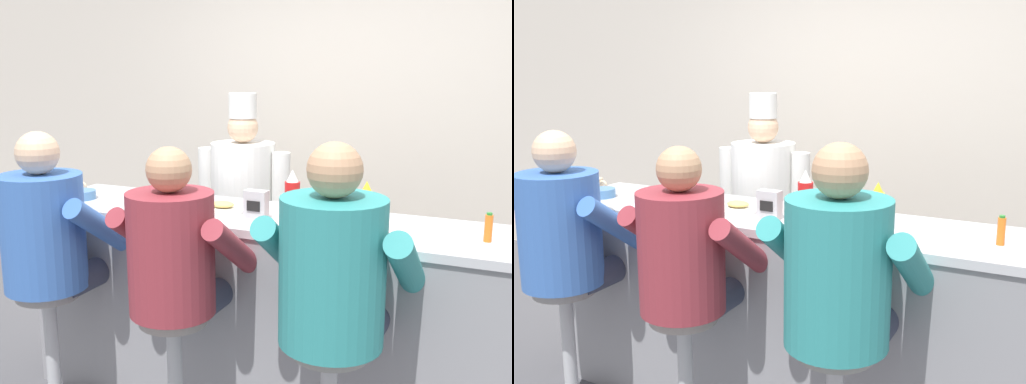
% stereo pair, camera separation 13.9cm
% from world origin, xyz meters
% --- Properties ---
extents(wall_back, '(10.00, 0.06, 2.70)m').
position_xyz_m(wall_back, '(0.00, 1.84, 1.35)').
color(wall_back, beige).
rests_on(wall_back, ground_plane).
extents(diner_counter, '(2.74, 0.60, 1.05)m').
position_xyz_m(diner_counter, '(0.00, 0.30, 0.53)').
color(diner_counter, gray).
rests_on(diner_counter, ground_plane).
extents(ketchup_bottle_red, '(0.07, 0.07, 0.25)m').
position_xyz_m(ketchup_bottle_red, '(0.09, 0.26, 1.16)').
color(ketchup_bottle_red, red).
rests_on(ketchup_bottle_red, diner_counter).
extents(mustard_bottle_yellow, '(0.06, 0.06, 0.24)m').
position_xyz_m(mustard_bottle_yellow, '(0.47, 0.18, 1.16)').
color(mustard_bottle_yellow, yellow).
rests_on(mustard_bottle_yellow, diner_counter).
extents(hot_sauce_bottle_orange, '(0.03, 0.03, 0.13)m').
position_xyz_m(hot_sauce_bottle_orange, '(0.97, 0.27, 1.11)').
color(hot_sauce_bottle_orange, orange).
rests_on(hot_sauce_bottle_orange, diner_counter).
extents(water_pitcher_clear, '(0.13, 0.11, 0.19)m').
position_xyz_m(water_pitcher_clear, '(0.23, 0.31, 1.14)').
color(water_pitcher_clear, silver).
rests_on(water_pitcher_clear, diner_counter).
extents(breakfast_plate, '(0.27, 0.27, 0.05)m').
position_xyz_m(breakfast_plate, '(-0.31, 0.29, 1.06)').
color(breakfast_plate, white).
rests_on(breakfast_plate, diner_counter).
extents(cereal_bowl, '(0.15, 0.15, 0.05)m').
position_xyz_m(cereal_bowl, '(-1.16, 0.22, 1.07)').
color(cereal_bowl, '#4C7FB7').
rests_on(cereal_bowl, diner_counter).
extents(coffee_mug_white, '(0.12, 0.08, 0.09)m').
position_xyz_m(coffee_mug_white, '(0.43, 0.08, 1.10)').
color(coffee_mug_white, white).
rests_on(coffee_mug_white, diner_counter).
extents(coffee_mug_tan, '(0.14, 0.10, 0.08)m').
position_xyz_m(coffee_mug_tan, '(-1.29, 0.31, 1.09)').
color(coffee_mug_tan, beige).
rests_on(coffee_mug_tan, diner_counter).
extents(napkin_dispenser_chrome, '(0.11, 0.07, 0.14)m').
position_xyz_m(napkin_dispenser_chrome, '(-0.08, 0.21, 1.12)').
color(napkin_dispenser_chrome, silver).
rests_on(napkin_dispenser_chrome, diner_counter).
extents(diner_seated_blue, '(0.61, 0.60, 1.48)m').
position_xyz_m(diner_seated_blue, '(-1.01, -0.22, 0.95)').
color(diner_seated_blue, '#B2B5BA').
rests_on(diner_seated_blue, ground_plane).
extents(diner_seated_maroon, '(0.58, 0.57, 1.45)m').
position_xyz_m(diner_seated_maroon, '(-0.28, -0.22, 0.93)').
color(diner_seated_maroon, '#B2B5BA').
rests_on(diner_seated_maroon, ground_plane).
extents(diner_seated_teal, '(0.63, 0.62, 1.51)m').
position_xyz_m(diner_seated_teal, '(0.45, -0.21, 0.96)').
color(diner_seated_teal, '#B2B5BA').
rests_on(diner_seated_teal, ground_plane).
extents(cook_in_whites_near, '(0.63, 0.40, 1.62)m').
position_xyz_m(cook_in_whites_near, '(-0.53, 0.99, 0.89)').
color(cook_in_whites_near, '#232328').
rests_on(cook_in_whites_near, ground_plane).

